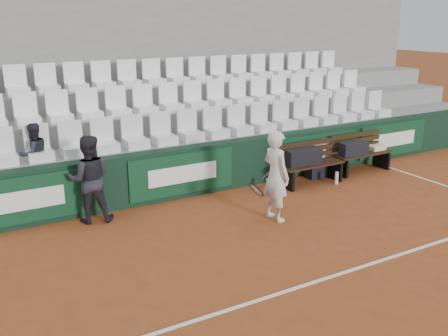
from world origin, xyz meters
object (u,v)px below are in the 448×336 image
(sports_bag_right, at_px, (353,149))
(water_bottle_near, at_px, (268,184))
(sports_bag_left, at_px, (303,157))
(sports_bag_ground, at_px, (316,172))
(ball_kid, at_px, (89,179))
(water_bottle_far, at_px, (337,178))
(spectator_c, at_px, (32,129))
(tennis_player, at_px, (276,176))
(bench_left, at_px, (311,174))
(bench_right, at_px, (361,162))

(sports_bag_right, distance_m, water_bottle_near, 2.36)
(sports_bag_left, xyz_separation_m, sports_bag_right, (1.47, 0.02, -0.02))
(sports_bag_ground, bearing_deg, ball_kid, 179.89)
(sports_bag_left, relative_size, water_bottle_far, 2.85)
(water_bottle_far, height_order, spectator_c, spectator_c)
(tennis_player, bearing_deg, sports_bag_left, 38.47)
(spectator_c, bearing_deg, water_bottle_near, 147.72)
(bench_left, bearing_deg, sports_bag_right, 3.17)
(sports_bag_left, bearing_deg, bench_left, -12.69)
(bench_right, height_order, water_bottle_near, bench_right)
(tennis_player, distance_m, spectator_c, 4.37)
(sports_bag_ground, distance_m, water_bottle_near, 1.44)
(ball_kid, bearing_deg, sports_bag_left, -167.72)
(bench_right, xyz_separation_m, water_bottle_far, (-1.12, -0.42, -0.09))
(sports_bag_ground, xyz_separation_m, water_bottle_far, (0.08, -0.59, 0.00))
(tennis_player, bearing_deg, bench_right, 21.54)
(sports_bag_ground, relative_size, ball_kid, 0.28)
(water_bottle_near, bearing_deg, sports_bag_right, -0.75)
(bench_right, distance_m, water_bottle_far, 1.20)
(sports_bag_left, relative_size, tennis_player, 0.49)
(bench_right, relative_size, sports_bag_right, 2.39)
(bench_left, xyz_separation_m, sports_bag_right, (1.26, 0.07, 0.37))
(water_bottle_near, relative_size, spectator_c, 0.22)
(water_bottle_near, bearing_deg, sports_bag_left, -3.64)
(bench_left, bearing_deg, water_bottle_near, 174.53)
(spectator_c, bearing_deg, bench_right, 152.96)
(bench_right, bearing_deg, sports_bag_right, -172.57)
(sports_bag_left, distance_m, water_bottle_near, 0.97)
(bench_right, relative_size, spectator_c, 1.34)
(sports_bag_ground, height_order, water_bottle_far, water_bottle_far)
(bench_left, height_order, sports_bag_right, sports_bag_right)
(water_bottle_near, relative_size, tennis_player, 0.16)
(water_bottle_near, height_order, tennis_player, tennis_player)
(sports_bag_left, distance_m, ball_kid, 4.47)
(bench_left, xyz_separation_m, spectator_c, (-5.38, 1.17, 1.34))
(tennis_player, bearing_deg, bench_left, 34.11)
(tennis_player, height_order, spectator_c, spectator_c)
(sports_bag_right, bearing_deg, tennis_player, -157.12)
(sports_bag_left, height_order, water_bottle_near, sports_bag_left)
(sports_bag_right, height_order, water_bottle_far, sports_bag_right)
(water_bottle_near, xyz_separation_m, water_bottle_far, (1.51, -0.41, 0.01))
(water_bottle_near, bearing_deg, spectator_c, 166.09)
(sports_bag_right, bearing_deg, spectator_c, 170.57)
(bench_left, bearing_deg, water_bottle_far, -33.78)
(ball_kid, distance_m, spectator_c, 1.38)
(sports_bag_left, height_order, ball_kid, ball_kid)
(sports_bag_left, height_order, spectator_c, spectator_c)
(bench_left, relative_size, sports_bag_ground, 3.41)
(sports_bag_ground, relative_size, water_bottle_near, 1.75)
(bench_left, distance_m, water_bottle_far, 0.56)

